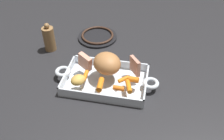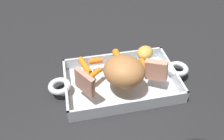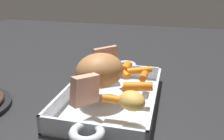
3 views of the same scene
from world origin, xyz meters
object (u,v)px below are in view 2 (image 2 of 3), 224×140
at_px(roast_slice_thin, 85,83).
at_px(baby_carrot_center_left, 118,58).
at_px(baby_carrot_northwest, 95,73).
at_px(baby_carrot_long, 96,61).
at_px(roasting_dish, 121,82).
at_px(baby_carrot_short, 82,74).
at_px(potato_golden_large, 145,53).
at_px(baby_carrot_southeast, 144,64).
at_px(roast_slice_thick, 156,70).
at_px(pork_roast, 122,71).
at_px(baby_carrot_northeast, 85,66).

height_order(roast_slice_thin, baby_carrot_center_left, roast_slice_thin).
distance_m(baby_carrot_northwest, baby_carrot_long, 0.06).
bearing_deg(roast_slice_thin, roasting_dish, 21.63).
height_order(roast_slice_thin, baby_carrot_northwest, roast_slice_thin).
xyz_separation_m(baby_carrot_northwest, baby_carrot_short, (-0.04, -0.00, 0.00)).
relative_size(roast_slice_thin, potato_golden_large, 1.13).
bearing_deg(baby_carrot_southeast, roast_slice_thick, -74.41).
distance_m(pork_roast, baby_carrot_northwest, 0.09).
xyz_separation_m(roast_slice_thin, baby_carrot_center_left, (0.12, 0.11, -0.02)).
relative_size(roasting_dish, potato_golden_large, 7.31).
height_order(pork_roast, baby_carrot_southeast, pork_roast).
height_order(roasting_dish, baby_carrot_northeast, baby_carrot_northeast).
bearing_deg(baby_carrot_long, baby_carrot_northwest, -100.99).
bearing_deg(baby_carrot_center_left, baby_carrot_northeast, -173.75).
distance_m(baby_carrot_northwest, potato_golden_large, 0.18).
relative_size(baby_carrot_center_left, baby_carrot_long, 1.62).
bearing_deg(baby_carrot_short, pork_roast, -21.33).
bearing_deg(baby_carrot_northwest, roast_slice_thin, -121.12).
xyz_separation_m(baby_carrot_center_left, potato_golden_large, (0.09, 0.00, 0.01)).
height_order(roast_slice_thin, potato_golden_large, roast_slice_thin).
height_order(baby_carrot_long, potato_golden_large, potato_golden_large).
distance_m(baby_carrot_southeast, potato_golden_large, 0.05).
bearing_deg(pork_roast, roast_slice_thin, -172.00).
xyz_separation_m(roasting_dish, pork_roast, (-0.00, -0.03, 0.07)).
bearing_deg(baby_carrot_southeast, roasting_dish, -162.60).
bearing_deg(baby_carrot_northwest, baby_carrot_southeast, 3.32).
relative_size(roasting_dish, baby_carrot_northeast, 6.43).
distance_m(roasting_dish, roast_slice_thin, 0.14).
relative_size(roasting_dish, baby_carrot_short, 10.77).
bearing_deg(baby_carrot_southeast, baby_carrot_northeast, 170.77).
bearing_deg(potato_golden_large, baby_carrot_northeast, -176.26).
distance_m(baby_carrot_center_left, potato_golden_large, 0.09).
height_order(baby_carrot_long, baby_carrot_short, baby_carrot_short).
xyz_separation_m(pork_roast, potato_golden_large, (0.10, 0.10, -0.02)).
height_order(baby_carrot_center_left, baby_carrot_southeast, baby_carrot_center_left).
distance_m(baby_carrot_center_left, baby_carrot_southeast, 0.08).
bearing_deg(baby_carrot_short, potato_golden_large, 13.97).
distance_m(baby_carrot_center_left, baby_carrot_short, 0.13).
distance_m(roast_slice_thick, baby_carrot_short, 0.22).
distance_m(roasting_dish, roast_slice_thick, 0.12).
bearing_deg(roasting_dish, potato_golden_large, 35.01).
distance_m(pork_roast, baby_carrot_long, 0.12).
xyz_separation_m(baby_carrot_center_left, baby_carrot_short, (-0.12, -0.05, 0.00)).
bearing_deg(baby_carrot_northwest, baby_carrot_short, -178.01).
height_order(baby_carrot_short, baby_carrot_northeast, baby_carrot_short).
xyz_separation_m(baby_carrot_short, baby_carrot_southeast, (0.20, 0.01, -0.00)).
bearing_deg(baby_carrot_long, roast_slice_thick, -33.21).
bearing_deg(roast_slice_thin, baby_carrot_southeast, 19.92).
distance_m(pork_roast, baby_carrot_northeast, 0.13).
bearing_deg(baby_carrot_short, roast_slice_thick, -12.97).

